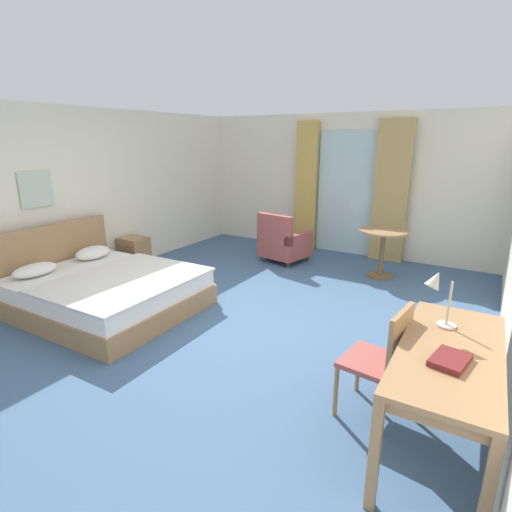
{
  "coord_description": "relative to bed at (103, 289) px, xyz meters",
  "views": [
    {
      "loc": [
        2.53,
        -3.52,
        2.08
      ],
      "look_at": [
        0.19,
        0.31,
        0.76
      ],
      "focal_mm": 27.89,
      "sensor_mm": 36.0,
      "label": 1
    }
  ],
  "objects": [
    {
      "name": "ground",
      "position": [
        1.58,
        0.51,
        -0.31
      ],
      "size": [
        6.15,
        7.93,
        0.1
      ],
      "primitive_type": "cube",
      "color": "#426084"
    },
    {
      "name": "wall_back",
      "position": [
        1.58,
        4.22,
        1.02
      ],
      "size": [
        5.75,
        0.12,
        2.54
      ],
      "primitive_type": "cube",
      "color": "silver",
      "rests_on": "ground"
    },
    {
      "name": "wall_left",
      "position": [
        -1.24,
        0.51,
        1.02
      ],
      "size": [
        0.12,
        7.53,
        2.54
      ],
      "primitive_type": "cube",
      "color": "silver",
      "rests_on": "ground"
    },
    {
      "name": "balcony_glass_door",
      "position": [
        1.72,
        4.14,
        0.86
      ],
      "size": [
        1.15,
        0.02,
        2.24
      ],
      "primitive_type": "cube",
      "color": "silver",
      "rests_on": "ground"
    },
    {
      "name": "curtain_panel_left",
      "position": [
        0.92,
        4.04,
        0.95
      ],
      "size": [
        0.41,
        0.1,
        2.41
      ],
      "primitive_type": "cube",
      "color": "tan",
      "rests_on": "ground"
    },
    {
      "name": "curtain_panel_right",
      "position": [
        2.51,
        4.04,
        0.95
      ],
      "size": [
        0.59,
        0.1,
        2.41
      ],
      "primitive_type": "cube",
      "color": "tan",
      "rests_on": "ground"
    },
    {
      "name": "bed",
      "position": [
        0.0,
        0.0,
        0.0
      ],
      "size": [
        2.21,
        1.84,
        0.98
      ],
      "color": "#9E754C",
      "rests_on": "ground"
    },
    {
      "name": "nightstand",
      "position": [
        -0.92,
        1.34,
        0.01
      ],
      "size": [
        0.43,
        0.37,
        0.54
      ],
      "color": "#9E754C",
      "rests_on": "ground"
    },
    {
      "name": "writing_desk",
      "position": [
        3.98,
        -0.39,
        0.43
      ],
      "size": [
        0.64,
        1.47,
        0.78
      ],
      "color": "#9E754C",
      "rests_on": "ground"
    },
    {
      "name": "desk_chair",
      "position": [
        3.54,
        -0.25,
        0.26
      ],
      "size": [
        0.46,
        0.49,
        0.92
      ],
      "color": "#9E4C47",
      "rests_on": "ground"
    },
    {
      "name": "desk_lamp",
      "position": [
        3.84,
        -0.15,
        0.82
      ],
      "size": [
        0.24,
        0.27,
        0.47
      ],
      "color": "#B7B2A8",
      "rests_on": "writing_desk"
    },
    {
      "name": "closed_book",
      "position": [
        4.0,
        -0.57,
        0.54
      ],
      "size": [
        0.24,
        0.3,
        0.04
      ],
      "primitive_type": "cube",
      "rotation": [
        0.0,
        0.0,
        -0.19
      ],
      "color": "maroon",
      "rests_on": "writing_desk"
    },
    {
      "name": "armchair_by_window",
      "position": [
        1.0,
        2.98,
        0.09
      ],
      "size": [
        0.83,
        0.82,
        0.87
      ],
      "color": "#9E4C47",
      "rests_on": "ground"
    },
    {
      "name": "round_cafe_table",
      "position": [
        2.68,
        3.09,
        0.3
      ],
      "size": [
        0.74,
        0.74,
        0.75
      ],
      "color": "#9E754C",
      "rests_on": "ground"
    },
    {
      "name": "framed_picture",
      "position": [
        -1.16,
        0.0,
        1.19
      ],
      "size": [
        0.03,
        0.45,
        0.48
      ],
      "color": "#B7C6B2"
    }
  ]
}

